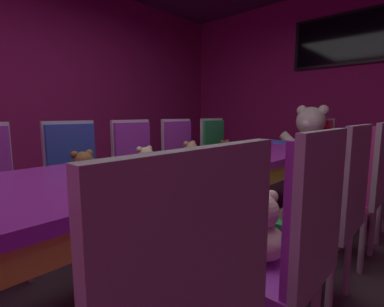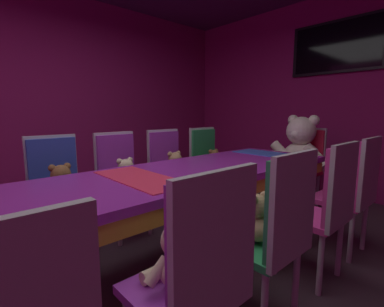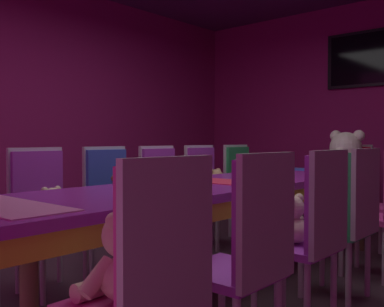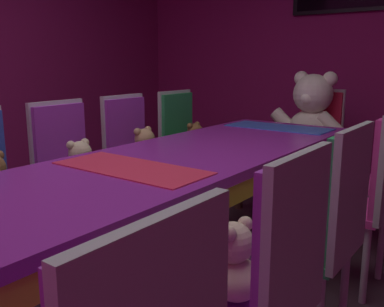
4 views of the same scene
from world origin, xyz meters
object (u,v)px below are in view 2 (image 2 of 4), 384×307
(chair_left_2, at_px, (56,182))
(teddy_right_3, at_px, (255,220))
(banquet_table, at_px, (141,190))
(king_teddy_bear, at_px, (300,148))
(chair_right_3, at_px, (278,225))
(wall_tv, at_px, (336,47))
(teddy_left_2, at_px, (62,186))
(throne_chair, at_px, (305,159))
(teddy_left_3, at_px, (126,176))
(teddy_left_5, at_px, (214,162))
(chair_left_4, at_px, (167,164))
(chair_left_5, at_px, (206,159))
(chair_right_4, at_px, (329,200))
(teddy_left_4, at_px, (175,167))
(teddy_right_2, at_px, (177,259))
(chair_right_2, at_px, (201,269))
(chair_left_3, at_px, (119,172))
(chair_right_5, at_px, (357,185))

(chair_left_2, distance_m, teddy_right_3, 1.69)
(banquet_table, xyz_separation_m, king_teddy_bear, (0.00, 2.23, 0.09))
(chair_right_3, bearing_deg, king_teddy_bear, -66.20)
(chair_right_3, distance_m, wall_tv, 3.27)
(teddy_left_2, height_order, throne_chair, throne_chair)
(teddy_left_2, xyz_separation_m, teddy_left_3, (0.02, 0.57, -0.01))
(throne_chair, relative_size, wall_tv, 0.82)
(chair_left_2, xyz_separation_m, teddy_left_5, (0.18, 1.76, -0.02))
(teddy_left_3, bearing_deg, teddy_right_3, 0.25)
(chair_right_3, height_order, throne_chair, same)
(banquet_table, bearing_deg, teddy_left_2, -159.62)
(chair_left_4, xyz_separation_m, king_teddy_bear, (0.87, 1.34, 0.15))
(chair_left_5, bearing_deg, teddy_left_5, 0.00)
(teddy_left_2, bearing_deg, king_teddy_bear, 73.47)
(teddy_left_3, distance_m, chair_right_4, 1.71)
(throne_chair, bearing_deg, chair_left_4, -30.03)
(teddy_left_4, distance_m, teddy_left_5, 0.60)
(teddy_left_5, relative_size, wall_tv, 0.24)
(teddy_right_2, distance_m, chair_right_3, 0.60)
(chair_left_5, height_order, chair_right_2, same)
(chair_left_2, relative_size, chair_left_4, 1.00)
(chair_left_3, height_order, teddy_right_2, chair_left_3)
(chair_right_5, bearing_deg, chair_right_3, 89.62)
(chair_left_3, height_order, chair_left_4, same)
(teddy_left_5, bearing_deg, teddy_right_2, -50.95)
(teddy_right_2, bearing_deg, chair_left_5, -48.27)
(chair_left_3, height_order, chair_right_2, same)
(teddy_right_2, xyz_separation_m, throne_chair, (-0.73, 2.68, 0.02))
(teddy_right_2, xyz_separation_m, wall_tv, (-0.73, 3.39, 1.47))
(king_teddy_bear, bearing_deg, chair_left_2, -19.54)
(teddy_left_5, xyz_separation_m, throne_chair, (0.71, 0.91, 0.02))
(teddy_right_2, bearing_deg, teddy_left_3, -21.70)
(chair_right_5, distance_m, wall_tv, 2.34)
(king_teddy_bear, bearing_deg, chair_right_4, 33.43)
(chair_left_2, relative_size, chair_left_3, 1.00)
(teddy_left_2, distance_m, king_teddy_bear, 2.61)
(chair_left_2, xyz_separation_m, teddy_left_3, (0.16, 0.57, -0.01))
(teddy_left_2, bearing_deg, teddy_left_3, 88.37)
(banquet_table, bearing_deg, king_teddy_bear, 90.00)
(chair_left_3, xyz_separation_m, teddy_left_3, (0.14, -0.00, -0.01))
(teddy_right_2, distance_m, teddy_right_3, 0.58)
(throne_chair, xyz_separation_m, wall_tv, (0.00, 0.71, 1.45))
(chair_left_3, distance_m, teddy_left_4, 0.61)
(teddy_left_3, bearing_deg, chair_left_3, 180.00)
(banquet_table, distance_m, teddy_left_2, 0.79)
(banquet_table, relative_size, teddy_left_5, 12.90)
(king_teddy_bear, bearing_deg, teddy_left_3, -20.60)
(teddy_left_4, xyz_separation_m, chair_right_2, (1.60, -1.17, 0.01))
(teddy_left_3, height_order, teddy_left_5, teddy_left_3)
(chair_right_4, bearing_deg, chair_right_5, -89.65)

